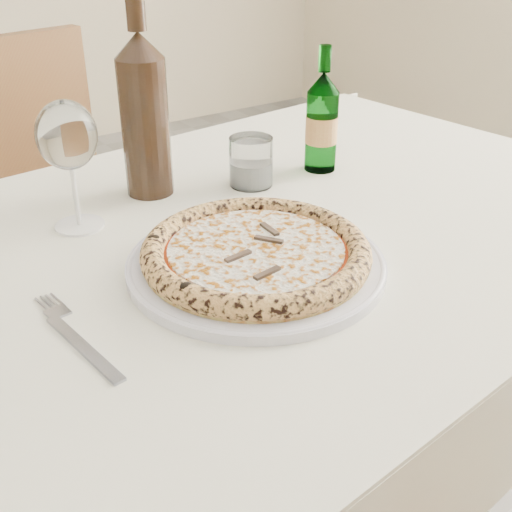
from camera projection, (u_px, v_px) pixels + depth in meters
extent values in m
cube|color=brown|center=(218.00, 256.00, 0.95)|extent=(1.52, 0.97, 0.04)
cube|color=white|center=(217.00, 243.00, 0.93)|extent=(1.58, 1.03, 0.01)
cube|color=white|center=(106.00, 209.00, 1.31)|extent=(1.50, 0.01, 0.22)
cube|color=white|center=(440.00, 499.00, 0.67)|extent=(1.50, 0.01, 0.22)
cylinder|color=brown|center=(364.00, 259.00, 1.71)|extent=(0.06, 0.06, 0.71)
cube|color=brown|center=(73.00, 252.00, 1.54)|extent=(0.46, 0.46, 0.04)
cube|color=brown|center=(18.00, 136.00, 1.53)|extent=(0.39, 0.12, 0.46)
cylinder|color=brown|center=(103.00, 284.00, 1.86)|extent=(0.04, 0.04, 0.43)
cylinder|color=brown|center=(177.00, 331.00, 1.66)|extent=(0.04, 0.04, 0.43)
cylinder|color=brown|center=(63.00, 393.00, 1.45)|extent=(0.04, 0.04, 0.43)
cylinder|color=white|center=(256.00, 264.00, 0.86)|extent=(0.35, 0.35, 0.01)
torus|color=white|center=(256.00, 261.00, 0.86)|extent=(0.34, 0.34, 0.01)
cylinder|color=#DCC267|center=(256.00, 256.00, 0.85)|extent=(0.30, 0.30, 0.01)
torus|color=tan|center=(256.00, 251.00, 0.85)|extent=(0.31, 0.31, 0.03)
cylinder|color=#AB1E00|center=(256.00, 251.00, 0.85)|extent=(0.25, 0.25, 0.00)
cylinder|color=white|center=(256.00, 249.00, 0.85)|extent=(0.23, 0.23, 0.00)
cube|color=#4B382C|center=(274.00, 240.00, 0.86)|extent=(0.04, 0.01, 0.00)
cube|color=#4B382C|center=(236.00, 232.00, 0.88)|extent=(0.01, 0.04, 0.00)
cube|color=#4B382C|center=(213.00, 260.00, 0.81)|extent=(0.04, 0.01, 0.00)
cube|color=#4B382C|center=(272.00, 256.00, 0.82)|extent=(0.01, 0.04, 0.00)
cube|color=#8E92A6|center=(85.00, 349.00, 0.70)|extent=(0.03, 0.15, 0.00)
cube|color=#8E92A6|center=(56.00, 310.00, 0.77)|extent=(0.03, 0.03, 0.00)
cylinder|color=#8E92A6|center=(40.00, 302.00, 0.79)|extent=(0.00, 0.04, 0.00)
cylinder|color=#8E92A6|center=(45.00, 300.00, 0.79)|extent=(0.00, 0.04, 0.00)
cylinder|color=#8E92A6|center=(50.00, 298.00, 0.79)|extent=(0.00, 0.04, 0.00)
cylinder|color=#8E92A6|center=(56.00, 297.00, 0.80)|extent=(0.00, 0.04, 0.00)
cylinder|color=white|center=(80.00, 225.00, 0.97)|extent=(0.07, 0.07, 0.00)
cylinder|color=white|center=(75.00, 194.00, 0.95)|extent=(0.01, 0.01, 0.10)
ellipsoid|color=silver|center=(67.00, 135.00, 0.90)|extent=(0.09, 0.09, 0.10)
cylinder|color=silver|center=(251.00, 162.00, 1.10)|extent=(0.07, 0.07, 0.08)
cylinder|color=silver|center=(251.00, 173.00, 1.11)|extent=(0.07, 0.07, 0.04)
cylinder|color=#34863E|center=(321.00, 132.00, 1.15)|extent=(0.06, 0.06, 0.14)
cone|color=#34863E|center=(324.00, 82.00, 1.11)|extent=(0.06, 0.06, 0.04)
cylinder|color=#34863E|center=(325.00, 58.00, 1.09)|extent=(0.02, 0.02, 0.04)
cylinder|color=#DCD172|center=(321.00, 129.00, 1.15)|extent=(0.06, 0.06, 0.05)
cylinder|color=black|center=(146.00, 128.00, 1.04)|extent=(0.08, 0.08, 0.22)
cone|color=black|center=(138.00, 45.00, 0.97)|extent=(0.08, 0.08, 0.04)
cylinder|color=black|center=(136.00, 11.00, 0.95)|extent=(0.03, 0.03, 0.06)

